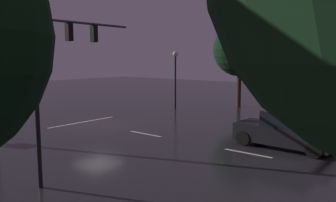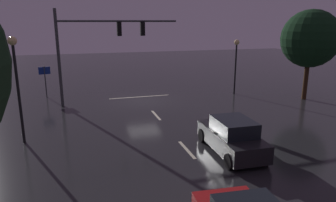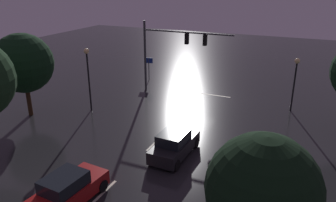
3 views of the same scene
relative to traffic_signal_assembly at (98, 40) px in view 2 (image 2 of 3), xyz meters
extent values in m
plane|color=#232326|center=(-3.21, 0.26, -4.78)|extent=(80.00, 80.00, 0.00)
cylinder|color=#383A3D|center=(2.82, 0.01, -1.30)|extent=(0.22, 0.22, 6.96)
cylinder|color=#383A3D|center=(-1.57, 0.01, 1.32)|extent=(8.76, 0.14, 0.14)
cube|color=black|center=(-1.57, 0.01, 0.75)|extent=(0.32, 0.36, 1.00)
sphere|color=black|center=(-1.57, -0.18, 1.07)|extent=(0.20, 0.20, 0.20)
sphere|color=yellow|center=(-1.57, -0.18, 0.75)|extent=(0.20, 0.20, 0.20)
sphere|color=black|center=(-1.57, -0.18, 0.43)|extent=(0.20, 0.20, 0.20)
cube|color=black|center=(-3.32, 0.01, 0.75)|extent=(0.32, 0.36, 1.00)
sphere|color=black|center=(-3.32, -0.18, 1.07)|extent=(0.20, 0.20, 0.20)
sphere|color=yellow|center=(-3.32, -0.18, 0.75)|extent=(0.20, 0.20, 0.20)
sphere|color=black|center=(-3.32, -0.18, 0.43)|extent=(0.20, 0.20, 0.20)
cube|color=beige|center=(-3.21, 4.26, -4.77)|extent=(0.16, 2.20, 0.01)
cube|color=beige|center=(-3.21, 10.26, -4.77)|extent=(0.16, 2.20, 0.01)
cube|color=beige|center=(-3.21, -1.19, -4.77)|extent=(5.00, 0.16, 0.01)
cube|color=black|center=(-5.13, 11.11, -4.16)|extent=(1.94, 4.36, 0.80)
cube|color=black|center=(-5.12, 11.31, -3.42)|extent=(1.67, 2.15, 0.68)
cylinder|color=black|center=(-4.34, 9.48, -4.44)|extent=(0.24, 0.69, 0.68)
cylinder|color=black|center=(-6.02, 9.54, -4.44)|extent=(0.24, 0.69, 0.68)
cylinder|color=black|center=(-4.24, 12.68, -4.44)|extent=(0.24, 0.69, 0.68)
cylinder|color=black|center=(-5.92, 12.74, -4.44)|extent=(0.24, 0.69, 0.68)
sphere|color=#F9EFC6|center=(-4.55, 8.97, -4.11)|extent=(0.20, 0.20, 0.20)
sphere|color=#F9EFC6|center=(-5.84, 9.01, -4.11)|extent=(0.20, 0.20, 0.20)
sphere|color=#F9EFC6|center=(-1.67, 15.61, -4.11)|extent=(0.20, 0.20, 0.20)
sphere|color=#F9EFC6|center=(-2.97, 15.71, -4.11)|extent=(0.20, 0.20, 0.20)
cylinder|color=black|center=(-11.27, 0.04, -2.67)|extent=(0.14, 0.14, 4.22)
sphere|color=#F9D88C|center=(-11.27, 0.04, -0.38)|extent=(0.44, 0.44, 0.44)
cylinder|color=black|center=(4.52, 6.92, -2.28)|extent=(0.14, 0.14, 4.99)
sphere|color=#F9D88C|center=(4.52, 6.92, 0.40)|extent=(0.44, 0.44, 0.44)
cylinder|color=#383A3D|center=(4.15, -3.29, -3.49)|extent=(0.09, 0.09, 2.56)
cube|color=navy|center=(4.15, -3.29, -2.56)|extent=(0.90, 0.21, 0.60)
cylinder|color=#382314|center=(-15.78, 3.30, -3.21)|extent=(0.36, 0.36, 3.13)
sphere|color=black|center=(-15.78, 3.30, 0.01)|extent=(4.43, 4.43, 4.43)
camera|label=1|loc=(9.99, 16.55, -0.72)|focal=36.32mm
camera|label=2|loc=(1.71, 23.49, 1.29)|focal=33.24mm
camera|label=3|loc=(-12.40, 28.38, 5.95)|focal=35.21mm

